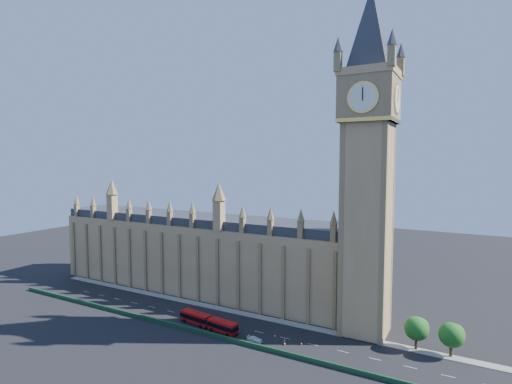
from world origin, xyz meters
The scene contains 15 objects.
ground centered at (0.00, 0.00, 0.00)m, with size 400.00×400.00×0.00m, color black.
palace_westminster centered at (-25.00, 22.00, 13.86)m, with size 120.00×20.00×28.00m.
elizabeth_tower centered at (38.00, 13.99, 54.56)m, with size 20.59×20.59×105.00m.
bridge_parapet centered at (0.00, -9.00, 0.60)m, with size 160.00×0.60×1.20m, color #1E4C2D.
kerb_north centered at (0.00, 9.50, 0.08)m, with size 160.00×3.00×0.16m, color gray.
tree_east_near centered at (52.22, 10.08, 5.64)m, with size 6.00×6.00×8.50m.
tree_east_far centered at (60.22, 10.08, 5.64)m, with size 6.00×6.00×8.50m.
red_bus centered at (-2.10, -4.63, 1.80)m, with size 20.31×5.45×3.42m.
car_grey centered at (0.65, -4.81, 0.80)m, with size 1.89×4.70×1.60m, color #393A3F.
car_silver centered at (5.21, -5.21, 0.66)m, with size 1.39×3.98×1.31m, color #A6A8AE.
car_white centered at (13.83, -5.79, 0.63)m, with size 1.76×4.33×1.26m, color white.
cone_a centered at (20.86, -2.26, 0.32)m, with size 0.46×0.46×0.65m.
cone_b centered at (25.49, -1.66, 0.32)m, with size 0.52×0.52×0.66m.
cone_c centered at (17.31, -0.79, 0.34)m, with size 0.58×0.58×0.69m.
cone_d centered at (21.67, -3.84, 0.37)m, with size 0.51×0.51×0.75m.
Camera 1 is at (63.34, -95.67, 47.86)m, focal length 28.00 mm.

